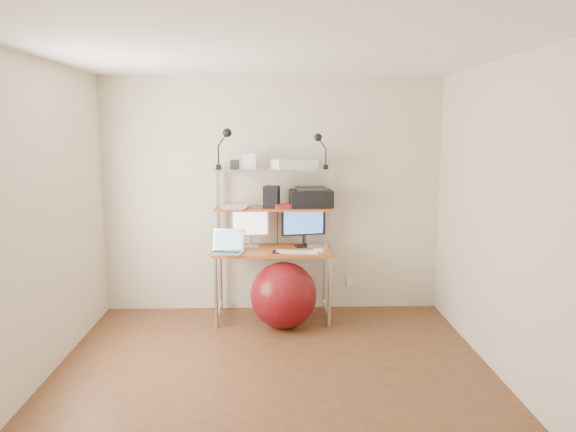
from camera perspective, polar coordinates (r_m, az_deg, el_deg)
name	(u,v)px	position (r m, az deg, el deg)	size (l,w,h in m)	color
room	(273,224)	(4.23, -1.55, -0.78)	(3.60, 3.60, 3.60)	brown
computer_desk	(273,227)	(5.76, -1.58, -1.13)	(1.20, 0.60, 1.57)	#C75126
wall_outlet	(350,281)	(6.24, 6.31, -6.56)	(0.08, 0.01, 0.12)	white
monitor_silver	(250,225)	(5.81, -3.86, -0.90)	(0.39, 0.17, 0.44)	#BBBAC0
monitor_black	(304,224)	(5.83, 1.59, -0.83)	(0.46, 0.17, 0.47)	black
laptop	(228,248)	(5.60, -6.16, -3.23)	(0.38, 0.33, 0.28)	silver
keyboard	(297,252)	(5.58, 0.95, -3.66)	(0.42, 0.12, 0.01)	white
mouse	(318,250)	(5.62, 3.08, -3.50)	(0.10, 0.06, 0.03)	white
mac_mini	(317,245)	(5.83, 3.01, -2.99)	(0.21, 0.21, 0.04)	silver
phone	(276,252)	(5.58, -1.28, -3.67)	(0.06, 0.12, 0.01)	black
printer	(311,198)	(5.82, 2.34, 1.87)	(0.45, 0.33, 0.21)	black
nas_cube	(271,197)	(5.76, -1.69, 1.96)	(0.15, 0.15, 0.22)	black
red_box	(283,206)	(5.70, -0.46, 0.97)	(0.16, 0.11, 0.04)	red
scanner	(294,164)	(5.74, 0.62, 5.36)	(0.49, 0.40, 0.11)	white
box_white	(250,161)	(5.76, -3.93, 5.58)	(0.13, 0.11, 0.15)	white
box_grey	(235,164)	(5.78, -5.45, 5.25)	(0.09, 0.09, 0.09)	#302F32
clip_lamp_left	(225,139)	(5.67, -6.39, 7.73)	(0.16, 0.09, 0.41)	black
clip_lamp_right	(320,143)	(5.67, 3.24, 7.39)	(0.14, 0.08, 0.36)	black
exercise_ball	(284,295)	(5.60, -0.46, -8.04)	(0.66, 0.66, 0.66)	maroon
paper_stack	(235,207)	(5.81, -5.36, 0.95)	(0.34, 0.40, 0.02)	white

